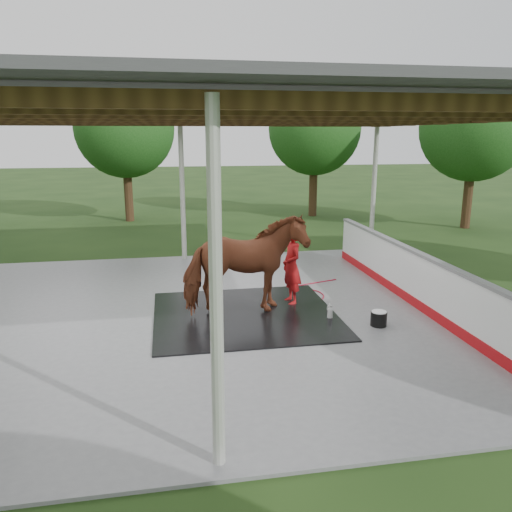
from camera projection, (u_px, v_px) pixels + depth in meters
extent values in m
plane|color=#1E3814|center=(194.00, 317.00, 9.95)|extent=(100.00, 100.00, 0.00)
cube|color=slate|center=(194.00, 315.00, 9.95)|extent=(12.00, 10.00, 0.05)
cylinder|color=beige|center=(216.00, 294.00, 4.99)|extent=(0.14, 0.14, 3.85)
cylinder|color=beige|center=(182.00, 192.00, 13.98)|extent=(0.14, 0.14, 3.85)
cylinder|color=beige|center=(374.00, 188.00, 14.96)|extent=(0.14, 0.14, 3.85)
cube|color=brown|center=(210.00, 100.00, 4.74)|extent=(12.00, 0.10, 0.18)
cube|color=brown|center=(199.00, 108.00, 6.18)|extent=(12.00, 0.10, 0.18)
cube|color=brown|center=(193.00, 113.00, 7.61)|extent=(12.00, 0.10, 0.18)
cube|color=brown|center=(188.00, 117.00, 9.04)|extent=(12.00, 0.10, 0.18)
cube|color=brown|center=(185.00, 119.00, 10.48)|extent=(12.00, 0.10, 0.18)
cube|color=brown|center=(182.00, 121.00, 11.91)|extent=(12.00, 0.10, 0.18)
cube|color=brown|center=(180.00, 123.00, 13.35)|extent=(12.00, 0.10, 0.18)
cube|color=brown|center=(473.00, 119.00, 10.03)|extent=(0.12, 10.00, 0.18)
cube|color=#38383A|center=(188.00, 105.00, 9.00)|extent=(12.60, 10.60, 0.10)
cube|color=#AE0E14|center=(409.00, 297.00, 10.71)|extent=(0.14, 8.00, 0.20)
cube|color=white|center=(411.00, 274.00, 10.59)|extent=(0.12, 8.00, 1.00)
cube|color=slate|center=(413.00, 250.00, 10.47)|extent=(0.16, 8.00, 0.06)
cylinder|color=#382314|center=(129.00, 195.00, 20.83)|extent=(0.36, 0.36, 2.20)
sphere|color=#194714|center=(125.00, 128.00, 20.19)|extent=(4.00, 4.00, 4.00)
cylinder|color=#382314|center=(313.00, 191.00, 22.20)|extent=(0.36, 0.36, 2.20)
sphere|color=#194714|center=(315.00, 129.00, 21.57)|extent=(4.00, 4.00, 4.00)
cylinder|color=#382314|center=(467.00, 200.00, 19.24)|extent=(0.36, 0.36, 2.20)
sphere|color=#194714|center=(475.00, 128.00, 18.60)|extent=(4.00, 4.00, 4.00)
cube|color=black|center=(245.00, 315.00, 9.88)|extent=(3.56, 3.34, 0.03)
imported|color=brown|center=(245.00, 266.00, 9.65)|extent=(2.48, 1.44, 1.98)
imported|color=#B31315|center=(292.00, 266.00, 10.42)|extent=(0.47, 0.64, 1.63)
cylinder|color=black|center=(379.00, 319.00, 9.32)|extent=(0.30, 0.30, 0.27)
cylinder|color=white|center=(379.00, 312.00, 9.28)|extent=(0.28, 0.28, 0.03)
imported|color=silver|center=(330.00, 312.00, 9.66)|extent=(0.14, 0.14, 0.29)
imported|color=#338CD8|center=(329.00, 307.00, 10.09)|extent=(0.11, 0.11, 0.17)
torus|color=#A80C25|center=(300.00, 295.00, 11.07)|extent=(1.08, 1.08, 0.02)
torus|color=#A80C25|center=(288.00, 295.00, 11.09)|extent=(0.90, 0.90, 0.02)
cylinder|color=#A80C25|center=(315.00, 283.00, 12.01)|extent=(1.22, 0.42, 0.02)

